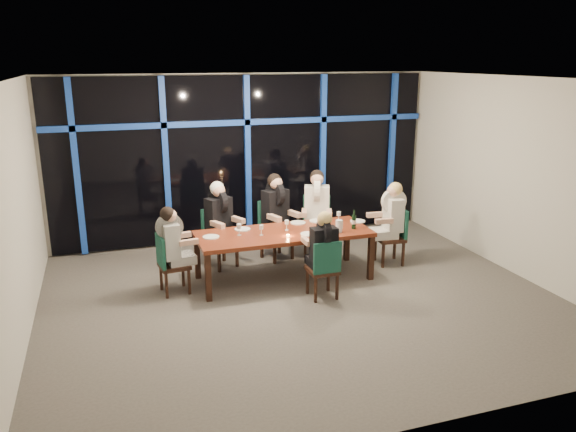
{
  "coord_description": "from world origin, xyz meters",
  "views": [
    {
      "loc": [
        -2.47,
        -6.8,
        3.27
      ],
      "look_at": [
        0.0,
        0.6,
        1.05
      ],
      "focal_mm": 35.0,
      "sensor_mm": 36.0,
      "label": 1
    }
  ],
  "objects_px": {
    "chair_near_mid": "(324,267)",
    "diner_far_left": "(220,212)",
    "diner_end_left": "(172,237)",
    "diner_near_mid": "(323,241)",
    "water_pitcher": "(339,226)",
    "chair_far_left": "(218,234)",
    "diner_end_right": "(391,211)",
    "diner_far_right": "(317,200)",
    "dining_table": "(284,236)",
    "chair_end_left": "(168,261)",
    "wine_bottle": "(354,222)",
    "chair_end_right": "(395,233)",
    "chair_far_mid": "(274,226)",
    "diner_far_mid": "(277,204)",
    "chair_far_right": "(316,222)"
  },
  "relations": [
    {
      "from": "diner_far_mid",
      "to": "diner_end_left",
      "type": "relative_size",
      "value": 1.13
    },
    {
      "from": "chair_far_mid",
      "to": "water_pitcher",
      "type": "relative_size",
      "value": 5.29
    },
    {
      "from": "dining_table",
      "to": "chair_far_left",
      "type": "bearing_deg",
      "value": 132.87
    },
    {
      "from": "diner_end_left",
      "to": "wine_bottle",
      "type": "bearing_deg",
      "value": -101.14
    },
    {
      "from": "diner_end_right",
      "to": "chair_far_mid",
      "type": "bearing_deg",
      "value": -111.75
    },
    {
      "from": "diner_far_left",
      "to": "diner_far_right",
      "type": "distance_m",
      "value": 1.67
    },
    {
      "from": "chair_near_mid",
      "to": "diner_far_left",
      "type": "height_order",
      "value": "diner_far_left"
    },
    {
      "from": "diner_far_left",
      "to": "water_pitcher",
      "type": "xyz_separation_m",
      "value": [
        1.57,
        -1.09,
        -0.07
      ]
    },
    {
      "from": "water_pitcher",
      "to": "chair_end_right",
      "type": "bearing_deg",
      "value": 19.04
    },
    {
      "from": "dining_table",
      "to": "chair_end_right",
      "type": "relative_size",
      "value": 2.81
    },
    {
      "from": "dining_table",
      "to": "diner_far_mid",
      "type": "relative_size",
      "value": 2.71
    },
    {
      "from": "diner_far_left",
      "to": "diner_end_right",
      "type": "distance_m",
      "value": 2.74
    },
    {
      "from": "chair_far_left",
      "to": "wine_bottle",
      "type": "relative_size",
      "value": 3.25
    },
    {
      "from": "chair_far_left",
      "to": "diner_end_right",
      "type": "height_order",
      "value": "diner_end_right"
    },
    {
      "from": "diner_end_left",
      "to": "chair_far_right",
      "type": "bearing_deg",
      "value": -76.47
    },
    {
      "from": "chair_near_mid",
      "to": "diner_far_right",
      "type": "distance_m",
      "value": 1.91
    },
    {
      "from": "diner_end_left",
      "to": "chair_near_mid",
      "type": "bearing_deg",
      "value": -121.62
    },
    {
      "from": "water_pitcher",
      "to": "chair_end_left",
      "type": "bearing_deg",
      "value": 175.86
    },
    {
      "from": "chair_end_right",
      "to": "diner_end_right",
      "type": "height_order",
      "value": "diner_end_right"
    },
    {
      "from": "chair_end_right",
      "to": "diner_end_right",
      "type": "xyz_separation_m",
      "value": [
        -0.08,
        0.01,
        0.37
      ]
    },
    {
      "from": "wine_bottle",
      "to": "water_pitcher",
      "type": "distance_m",
      "value": 0.3
    },
    {
      "from": "chair_far_mid",
      "to": "chair_end_right",
      "type": "xyz_separation_m",
      "value": [
        1.78,
        -0.89,
        -0.03
      ]
    },
    {
      "from": "chair_far_mid",
      "to": "diner_near_mid",
      "type": "xyz_separation_m",
      "value": [
        0.16,
        -1.78,
        0.28
      ]
    },
    {
      "from": "diner_far_left",
      "to": "dining_table",
      "type": "bearing_deg",
      "value": -70.32
    },
    {
      "from": "diner_near_mid",
      "to": "water_pitcher",
      "type": "distance_m",
      "value": 0.72
    },
    {
      "from": "diner_far_mid",
      "to": "diner_end_right",
      "type": "relative_size",
      "value": 1.06
    },
    {
      "from": "wine_bottle",
      "to": "water_pitcher",
      "type": "height_order",
      "value": "wine_bottle"
    },
    {
      "from": "diner_end_left",
      "to": "diner_near_mid",
      "type": "relative_size",
      "value": 1.01
    },
    {
      "from": "chair_end_right",
      "to": "diner_end_right",
      "type": "bearing_deg",
      "value": -90.0
    },
    {
      "from": "chair_end_left",
      "to": "chair_near_mid",
      "type": "bearing_deg",
      "value": -120.62
    },
    {
      "from": "diner_end_left",
      "to": "diner_end_right",
      "type": "distance_m",
      "value": 3.49
    },
    {
      "from": "chair_end_left",
      "to": "water_pitcher",
      "type": "distance_m",
      "value": 2.54
    },
    {
      "from": "chair_far_right",
      "to": "diner_far_mid",
      "type": "relative_size",
      "value": 1.04
    },
    {
      "from": "diner_far_mid",
      "to": "diner_near_mid",
      "type": "xyz_separation_m",
      "value": [
        0.14,
        -1.7,
        -0.11
      ]
    },
    {
      "from": "diner_near_mid",
      "to": "chair_near_mid",
      "type": "bearing_deg",
      "value": 90.0
    },
    {
      "from": "diner_far_mid",
      "to": "wine_bottle",
      "type": "bearing_deg",
      "value": -69.5
    },
    {
      "from": "wine_bottle",
      "to": "chair_end_left",
      "type": "bearing_deg",
      "value": 176.19
    },
    {
      "from": "dining_table",
      "to": "chair_end_left",
      "type": "distance_m",
      "value": 1.73
    },
    {
      "from": "chair_far_mid",
      "to": "diner_far_left",
      "type": "height_order",
      "value": "diner_far_left"
    },
    {
      "from": "diner_far_left",
      "to": "wine_bottle",
      "type": "distance_m",
      "value": 2.11
    },
    {
      "from": "diner_far_right",
      "to": "chair_far_mid",
      "type": "bearing_deg",
      "value": -165.94
    },
    {
      "from": "diner_end_left",
      "to": "diner_near_mid",
      "type": "bearing_deg",
      "value": -119.82
    },
    {
      "from": "diner_far_left",
      "to": "diner_end_right",
      "type": "relative_size",
      "value": 1.03
    },
    {
      "from": "dining_table",
      "to": "diner_near_mid",
      "type": "xyz_separation_m",
      "value": [
        0.3,
        -0.81,
        0.14
      ]
    },
    {
      "from": "chair_far_right",
      "to": "chair_near_mid",
      "type": "distance_m",
      "value": 1.94
    },
    {
      "from": "diner_far_right",
      "to": "diner_near_mid",
      "type": "height_order",
      "value": "diner_far_right"
    },
    {
      "from": "dining_table",
      "to": "chair_far_right",
      "type": "bearing_deg",
      "value": 46.94
    },
    {
      "from": "chair_near_mid",
      "to": "wine_bottle",
      "type": "distance_m",
      "value": 1.1
    },
    {
      "from": "dining_table",
      "to": "chair_end_right",
      "type": "distance_m",
      "value": 1.93
    },
    {
      "from": "chair_end_left",
      "to": "chair_near_mid",
      "type": "height_order",
      "value": "chair_end_left"
    }
  ]
}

